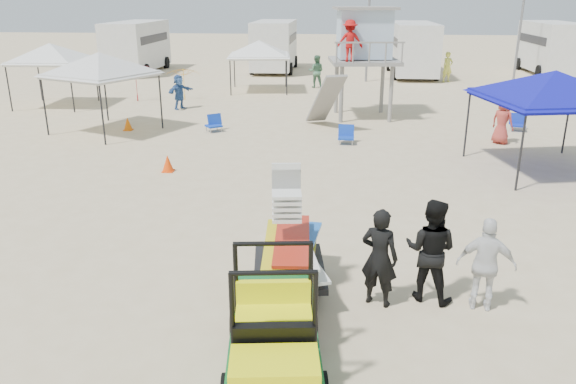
# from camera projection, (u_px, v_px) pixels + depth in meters

# --- Properties ---
(ground) EXTENTS (140.00, 140.00, 0.00)m
(ground) POSITION_uv_depth(u_px,v_px,m) (237.00, 338.00, 8.43)
(ground) COLOR beige
(ground) RESTS_ON ground
(utility_cart) EXTENTS (1.41, 2.43, 1.75)m
(utility_cart) POSITION_uv_depth(u_px,v_px,m) (272.00, 323.00, 7.34)
(utility_cart) COLOR #0D5926
(utility_cart) RESTS_ON ground
(surf_trailer) EXTENTS (1.40, 2.28, 2.02)m
(surf_trailer) POSITION_uv_depth(u_px,v_px,m) (288.00, 247.00, 9.53)
(surf_trailer) COLOR black
(surf_trailer) RESTS_ON ground
(man_left) EXTENTS (0.72, 0.60, 1.69)m
(man_left) POSITION_uv_depth(u_px,v_px,m) (379.00, 257.00, 9.11)
(man_left) COLOR black
(man_left) RESTS_ON ground
(man_mid) EXTENTS (1.06, 0.95, 1.78)m
(man_mid) POSITION_uv_depth(u_px,v_px,m) (430.00, 250.00, 9.26)
(man_mid) COLOR black
(man_mid) RESTS_ON ground
(man_right) EXTENTS (0.98, 0.55, 1.58)m
(man_right) POSITION_uv_depth(u_px,v_px,m) (486.00, 265.00, 8.99)
(man_right) COLOR silver
(man_right) RESTS_ON ground
(lifeguard_tower) EXTENTS (2.99, 2.99, 4.34)m
(lifeguard_tower) POSITION_uv_depth(u_px,v_px,m) (363.00, 38.00, 22.76)
(lifeguard_tower) COLOR gray
(lifeguard_tower) RESTS_ON ground
(canopy_blue) EXTENTS (4.15, 4.15, 3.30)m
(canopy_blue) POSITION_uv_depth(u_px,v_px,m) (556.00, 76.00, 15.66)
(canopy_blue) COLOR black
(canopy_blue) RESTS_ON ground
(canopy_white_a) EXTENTS (4.08, 4.08, 3.33)m
(canopy_white_a) POSITION_uv_depth(u_px,v_px,m) (99.00, 56.00, 20.29)
(canopy_white_a) COLOR black
(canopy_white_a) RESTS_ON ground
(canopy_white_b) EXTENTS (3.08, 3.08, 3.24)m
(canopy_white_b) POSITION_uv_depth(u_px,v_px,m) (50.00, 46.00, 25.25)
(canopy_white_b) COLOR black
(canopy_white_b) RESTS_ON ground
(canopy_white_c) EXTENTS (3.35, 3.35, 3.04)m
(canopy_white_c) POSITION_uv_depth(u_px,v_px,m) (259.00, 43.00, 29.43)
(canopy_white_c) COLOR black
(canopy_white_c) RESTS_ON ground
(umbrella_a) EXTENTS (2.40, 2.43, 1.82)m
(umbrella_a) POSITION_uv_depth(u_px,v_px,m) (136.00, 82.00, 26.93)
(umbrella_a) COLOR #AB121A
(umbrella_a) RESTS_ON ground
(umbrella_b) EXTENTS (2.08, 2.11, 1.56)m
(umbrella_b) POSITION_uv_depth(u_px,v_px,m) (184.00, 84.00, 27.36)
(umbrella_b) COLOR #F5AB15
(umbrella_b) RESTS_ON ground
(cone_near) EXTENTS (0.34, 0.34, 0.50)m
(cone_near) POSITION_uv_depth(u_px,v_px,m) (168.00, 163.00, 16.33)
(cone_near) COLOR #FF4108
(cone_near) RESTS_ON ground
(cone_far) EXTENTS (0.34, 0.34, 0.50)m
(cone_far) POSITION_uv_depth(u_px,v_px,m) (128.00, 124.00, 21.35)
(cone_far) COLOR orange
(cone_far) RESTS_ON ground
(beach_chair_a) EXTENTS (0.73, 0.83, 0.64)m
(beach_chair_a) POSITION_uv_depth(u_px,v_px,m) (214.00, 123.00, 21.21)
(beach_chair_a) COLOR #1039B6
(beach_chair_a) RESTS_ON ground
(beach_chair_b) EXTENTS (0.56, 0.60, 0.64)m
(beach_chair_b) POSITION_uv_depth(u_px,v_px,m) (346.00, 134.00, 19.43)
(beach_chair_b) COLOR #1037AE
(beach_chair_b) RESTS_ON ground
(beach_chair_c) EXTENTS (0.64, 0.69, 0.64)m
(beach_chair_c) POSITION_uv_depth(u_px,v_px,m) (517.00, 122.00, 21.29)
(beach_chair_c) COLOR #0F27AB
(beach_chair_c) RESTS_ON ground
(rv_far_left) EXTENTS (2.64, 6.80, 3.25)m
(rv_far_left) POSITION_uv_depth(u_px,v_px,m) (137.00, 44.00, 37.04)
(rv_far_left) COLOR silver
(rv_far_left) RESTS_ON ground
(rv_mid_left) EXTENTS (2.65, 6.50, 3.25)m
(rv_mid_left) POSITION_uv_depth(u_px,v_px,m) (274.00, 44.00, 37.68)
(rv_mid_left) COLOR silver
(rv_mid_left) RESTS_ON ground
(rv_mid_right) EXTENTS (2.64, 7.00, 3.25)m
(rv_mid_right) POSITION_uv_depth(u_px,v_px,m) (413.00, 47.00, 35.50)
(rv_mid_right) COLOR silver
(rv_mid_right) RESTS_ON ground
(rv_far_right) EXTENTS (2.64, 6.60, 3.25)m
(rv_far_right) POSITION_uv_depth(u_px,v_px,m) (552.00, 46.00, 36.15)
(rv_far_right) COLOR silver
(rv_far_right) RESTS_ON ground
(light_pole_left) EXTENTS (0.14, 0.14, 8.00)m
(light_pole_left) POSITION_uv_depth(u_px,v_px,m) (369.00, 11.00, 32.22)
(light_pole_left) COLOR slate
(light_pole_left) RESTS_ON ground
(light_pole_right) EXTENTS (0.14, 0.14, 8.00)m
(light_pole_right) POSITION_uv_depth(u_px,v_px,m) (522.00, 11.00, 32.86)
(light_pole_right) COLOR slate
(light_pole_right) RESTS_ON ground
(distant_beachgoers) EXTENTS (14.44, 15.49, 1.78)m
(distant_beachgoers) POSITION_uv_depth(u_px,v_px,m) (325.00, 84.00, 27.12)
(distant_beachgoers) COLOR #B73F34
(distant_beachgoers) RESTS_ON ground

